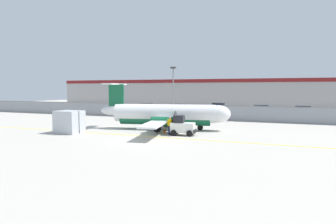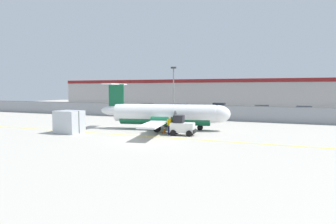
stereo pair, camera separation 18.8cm
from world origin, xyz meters
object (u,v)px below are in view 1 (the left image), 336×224
baggage_tug (182,126)px  parked_car_0 (145,108)px  commuter_airplane (167,115)px  ground_crew_worker (170,125)px  parked_car_1 (179,108)px  parked_car_4 (302,111)px  parked_car_2 (218,107)px  parked_car_3 (260,110)px  apron_light_pole (173,89)px  traffic_cone_near_left (164,130)px  cargo_container (69,122)px  traffic_cone_near_right (170,124)px

baggage_tug → parked_car_0: baggage_tug is taller
commuter_airplane → ground_crew_worker: 3.62m
parked_car_1 → parked_car_4: 19.92m
ground_crew_worker → parked_car_4: size_ratio=0.39×
parked_car_2 → parked_car_3: 9.37m
parked_car_4 → apron_light_pole: bearing=43.0°
parked_car_3 → parked_car_1: bearing=-2.5°
baggage_tug → apron_light_pole: size_ratio=0.33×
ground_crew_worker → traffic_cone_near_left: (-0.97, 0.99, -0.64)m
cargo_container → traffic_cone_near_right: size_ratio=3.84×
traffic_cone_near_left → parked_car_1: 23.01m
ground_crew_worker → cargo_container: size_ratio=0.69×
traffic_cone_near_left → parked_car_3: bearing=72.7°
parked_car_4 → parked_car_3: bearing=4.6°
commuter_airplane → parked_car_4: bearing=45.2°
cargo_container → apron_light_pole: (5.59, 14.18, 3.20)m
parked_car_0 → parked_car_3: bearing=-178.0°
cargo_container → parked_car_4: 34.75m
parked_car_4 → parked_car_1: bearing=8.7°
baggage_tug → parked_car_0: (-14.83, 22.53, 0.04)m
ground_crew_worker → traffic_cone_near_left: ground_crew_worker is taller
parked_car_0 → commuter_airplane: bearing=119.1°
cargo_container → parked_car_4: size_ratio=0.57×
baggage_tug → parked_car_2: 29.19m
parked_car_2 → apron_light_pole: size_ratio=0.59×
parked_car_2 → parked_car_4: same height
cargo_container → parked_car_0: (-4.03, 25.27, -0.21)m
cargo_container → parked_car_3: (15.88, 26.90, -0.21)m
commuter_airplane → traffic_cone_near_left: size_ratio=25.03×
cargo_container → parked_car_3: bearing=61.1°
traffic_cone_near_right → parked_car_1: parked_car_1 is taller
parked_car_3 → apron_light_pole: bearing=43.7°
parked_car_2 → baggage_tug: bearing=93.4°
parked_car_2 → apron_light_pole: (-2.30, -17.60, 3.41)m
ground_crew_worker → apron_light_pole: bearing=-31.1°
ground_crew_worker → parked_car_3: same height
traffic_cone_near_left → parked_car_0: bearing=120.4°
cargo_container → apron_light_pole: 15.57m
baggage_tug → parked_car_1: (-8.55, 23.01, 0.04)m
traffic_cone_near_right → parked_car_2: (0.39, 23.60, 0.58)m
traffic_cone_near_left → commuter_airplane: bearing=105.9°
traffic_cone_near_right → parked_car_1: (-5.24, 17.57, 0.58)m
parked_car_0 → parked_car_2: 13.58m
parked_car_0 → parked_car_2: bearing=-154.0°
parked_car_3 → apron_light_pole: (-10.29, -12.72, 3.41)m
commuter_airplane → traffic_cone_near_right: 2.71m
parked_car_1 → parked_car_4: bearing=-169.9°
commuter_airplane → ground_crew_worker: (1.60, -3.19, -0.65)m
commuter_airplane → traffic_cone_near_left: 2.63m
ground_crew_worker → cargo_container: 9.96m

